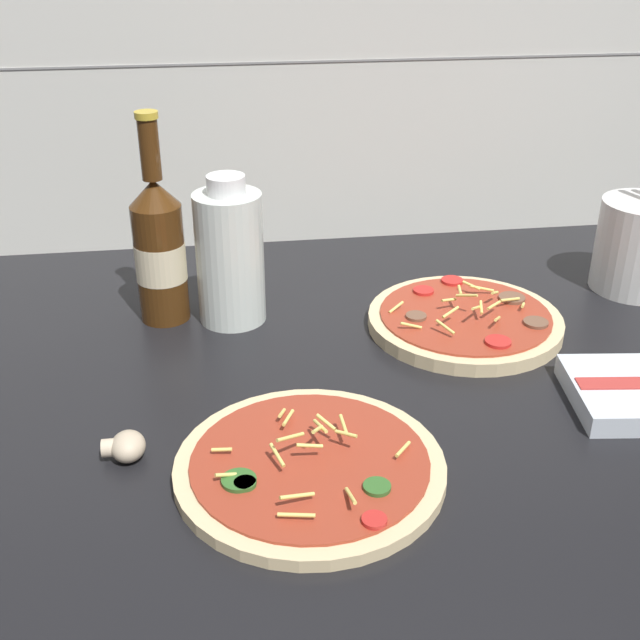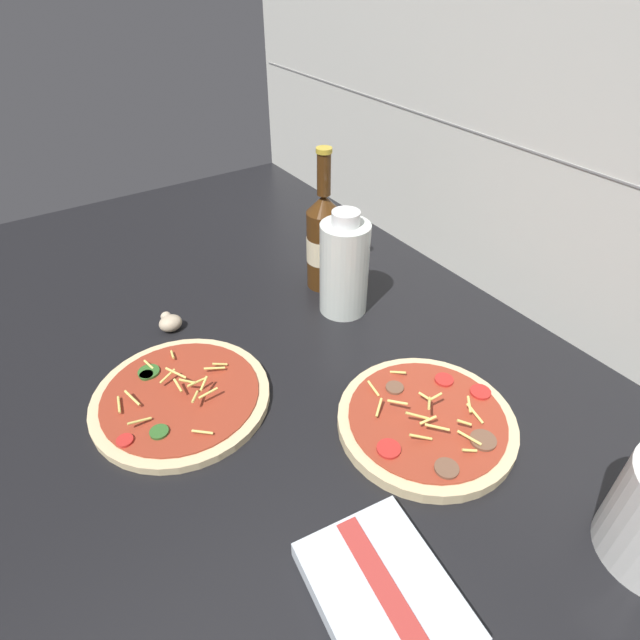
% 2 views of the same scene
% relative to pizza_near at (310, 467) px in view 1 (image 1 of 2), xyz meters
% --- Properties ---
extents(counter_slab, '(1.60, 0.90, 0.03)m').
position_rel_pizza_near_xyz_m(counter_slab, '(0.02, 0.14, -0.02)').
color(counter_slab, black).
rests_on(counter_slab, ground).
extents(tile_backsplash, '(1.60, 0.01, 0.60)m').
position_rel_pizza_near_xyz_m(tile_backsplash, '(0.02, 0.59, 0.27)').
color(tile_backsplash, silver).
rests_on(tile_backsplash, ground).
extents(pizza_near, '(0.26, 0.26, 0.05)m').
position_rel_pizza_near_xyz_m(pizza_near, '(0.00, 0.00, 0.00)').
color(pizza_near, beige).
rests_on(pizza_near, counter_slab).
extents(pizza_far, '(0.24, 0.24, 0.05)m').
position_rel_pizza_near_xyz_m(pizza_far, '(0.23, 0.26, 0.00)').
color(pizza_far, beige).
rests_on(pizza_far, counter_slab).
extents(beer_bottle, '(0.06, 0.06, 0.27)m').
position_rel_pizza_near_xyz_m(beer_bottle, '(-0.14, 0.35, 0.09)').
color(beer_bottle, '#47280F').
rests_on(beer_bottle, counter_slab).
extents(oil_bottle, '(0.09, 0.09, 0.19)m').
position_rel_pizza_near_xyz_m(oil_bottle, '(-0.06, 0.33, 0.08)').
color(oil_bottle, silver).
rests_on(oil_bottle, counter_slab).
extents(mushroom_left, '(0.04, 0.04, 0.03)m').
position_rel_pizza_near_xyz_m(mushroom_left, '(-0.17, 0.05, 0.01)').
color(mushroom_left, beige).
rests_on(mushroom_left, counter_slab).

